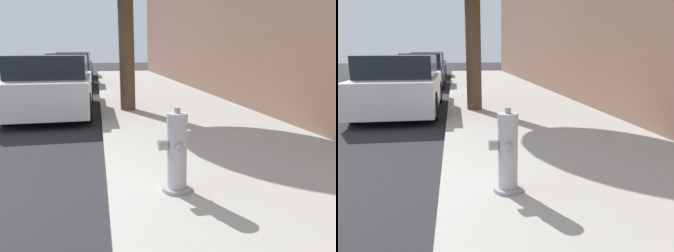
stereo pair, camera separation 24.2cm
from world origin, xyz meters
TOP-DOWN VIEW (x-y plane):
  - sidewalk_slab at (3.58, 0.00)m, footprint 3.46×40.00m
  - fire_hydrant at (2.51, -0.16)m, footprint 0.33×0.34m
  - parked_car_near at (0.76, 5.09)m, footprint 1.78×4.00m
  - parked_car_mid at (0.73, 11.12)m, footprint 1.73×3.90m
  - parked_car_far at (0.61, 16.16)m, footprint 1.86×4.09m

SIDE VIEW (x-z plane):
  - sidewalk_slab at x=3.58m, z-range 0.00..0.12m
  - fire_hydrant at x=2.51m, z-range 0.08..0.91m
  - parked_car_mid at x=0.73m, z-range -0.03..1.34m
  - parked_car_near at x=0.76m, z-range -0.02..1.35m
  - parked_car_far at x=0.61m, z-range -0.01..1.38m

